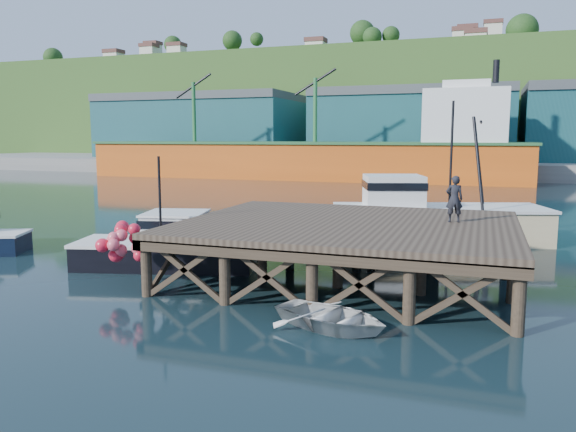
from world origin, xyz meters
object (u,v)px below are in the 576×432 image
at_px(trawler, 434,213).
at_px(dinghy, 332,316).
at_px(dockworker, 454,199).
at_px(boat_black, 169,246).

distance_m(trawler, dinghy, 14.44).
bearing_deg(dockworker, boat_black, -5.47).
xyz_separation_m(boat_black, dinghy, (8.28, -5.29, -0.48)).
distance_m(boat_black, dockworker, 11.39).
bearing_deg(trawler, dinghy, -113.74).
bearing_deg(dockworker, dinghy, 54.27).
relative_size(boat_black, dockworker, 4.50).
bearing_deg(boat_black, dinghy, -46.81).
xyz_separation_m(boat_black, trawler, (9.81, 9.03, 0.61)).
bearing_deg(dockworker, trawler, -93.96).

